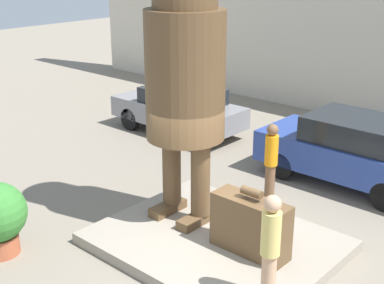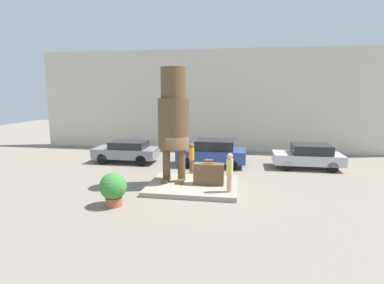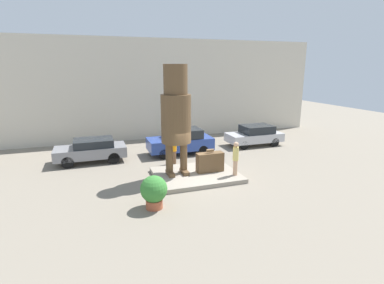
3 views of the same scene
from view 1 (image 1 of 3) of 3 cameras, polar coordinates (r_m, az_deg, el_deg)
The scene contains 8 objects.
ground_plane at distance 10.33m, azimuth 2.53°, elevation -11.14°, with size 60.00×60.00×0.00m, color gray.
pedestal at distance 10.27m, azimuth 2.54°, elevation -10.62°, with size 4.29×3.42×0.22m.
statue_figure at distance 9.88m, azimuth -0.74°, elevation 9.08°, with size 1.50×1.50×5.56m.
giant_suitcase at distance 9.56m, azimuth 6.25°, elevation -8.84°, with size 1.44×0.51×1.24m.
tourist at distance 8.18m, azimuth 8.36°, elevation -10.71°, with size 0.30×0.30×1.76m.
parked_car_grey at distance 16.27m, azimuth -1.39°, elevation 3.62°, with size 4.14×1.79×1.42m.
parked_car_blue at distance 13.19m, azimuth 16.66°, elevation -0.72°, with size 4.23×1.89×1.66m.
worker_hivis at distance 12.01m, azimuth 8.44°, elevation -1.67°, with size 0.30×0.30×1.74m.
Camera 1 is at (5.54, -6.91, 5.30)m, focal length 50.00 mm.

